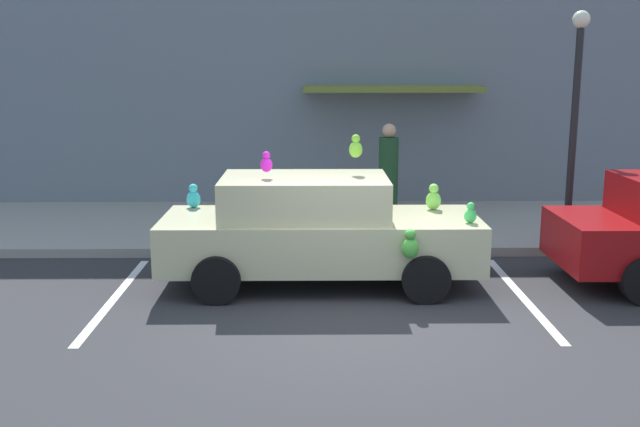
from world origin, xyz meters
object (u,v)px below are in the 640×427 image
object	(u,v)px
teddy_bear_on_sidewalk	(207,224)
pedestrian_near_shopfront	(388,177)
plush_covered_car	(316,229)
street_lamp_post	(576,102)

from	to	relation	value
teddy_bear_on_sidewalk	pedestrian_near_shopfront	distance (m)	3.46
plush_covered_car	street_lamp_post	xyz separation A→B (m)	(4.22, 1.94, 1.66)
teddy_bear_on_sidewalk	street_lamp_post	bearing A→B (deg)	-0.05
plush_covered_car	pedestrian_near_shopfront	bearing A→B (deg)	67.60
teddy_bear_on_sidewalk	pedestrian_near_shopfront	xyz separation A→B (m)	(3.15, 1.31, 0.57)
teddy_bear_on_sidewalk	street_lamp_post	world-z (taller)	street_lamp_post
street_lamp_post	pedestrian_near_shopfront	size ratio (longest dim) A/B	2.03
plush_covered_car	teddy_bear_on_sidewalk	world-z (taller)	plush_covered_car
teddy_bear_on_sidewalk	street_lamp_post	size ratio (longest dim) A/B	0.17
plush_covered_car	teddy_bear_on_sidewalk	xyz separation A→B (m)	(-1.81, 1.94, -0.35)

